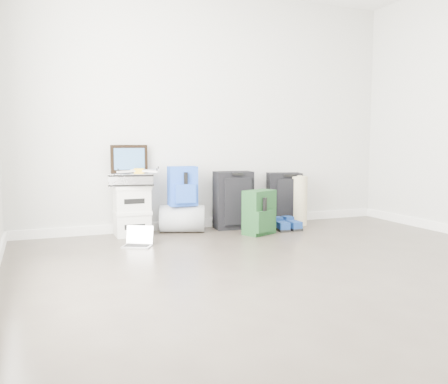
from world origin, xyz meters
name	(u,v)px	position (x,y,z in m)	size (l,w,h in m)	color
ground	(337,285)	(0.00, 0.00, 0.00)	(5.00, 5.00, 0.00)	#39302A
room_envelope	(342,32)	(0.00, 0.02, 1.72)	(4.52, 5.02, 2.71)	beige
boxes_stack	(132,210)	(-0.99, 2.30, 0.27)	(0.38, 0.31, 0.54)	silver
briefcase	(131,179)	(-0.99, 2.30, 0.60)	(0.45, 0.33, 0.13)	#B2B2B7
painting	(129,159)	(-0.99, 2.40, 0.82)	(0.40, 0.05, 0.30)	black
drone	(139,171)	(-0.91, 2.28, 0.69)	(0.51, 0.51, 0.05)	gold
duffel_bag	(182,219)	(-0.44, 2.29, 0.15)	(0.30, 0.30, 0.49)	gray
blue_backpack	(183,187)	(-0.44, 2.26, 0.51)	(0.32, 0.24, 0.43)	blue
large_suitcase	(233,200)	(0.17, 2.28, 0.33)	(0.44, 0.31, 0.66)	black
green_backpack	(260,213)	(0.30, 1.86, 0.23)	(0.40, 0.36, 0.48)	#13361A
carry_on	(284,199)	(0.86, 2.32, 0.31)	(0.44, 0.35, 0.63)	black
shoes	(286,225)	(0.71, 1.99, 0.05)	(0.28, 0.32, 0.10)	black
rolled_rug	(299,201)	(1.00, 2.20, 0.30)	(0.19, 0.19, 0.59)	tan
laptop	(138,241)	(-1.04, 1.76, 0.05)	(0.32, 0.29, 0.19)	silver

